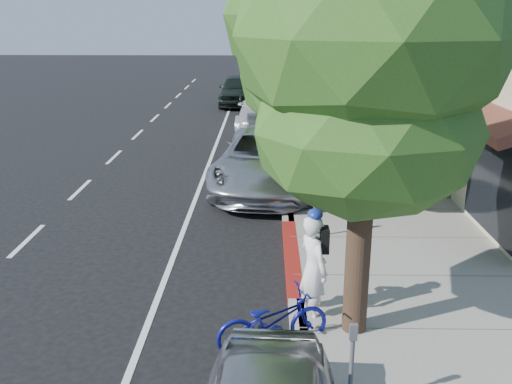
{
  "coord_description": "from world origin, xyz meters",
  "views": [
    {
      "loc": [
        -0.56,
        -10.34,
        5.18
      ],
      "look_at": [
        -0.79,
        1.64,
        1.35
      ],
      "focal_mm": 40.0,
      "sensor_mm": 36.0,
      "label": 1
    }
  ],
  "objects_px": {
    "cyclist": "(313,269)",
    "dark_suv_far": "(238,90)",
    "street_tree_3": "(300,26)",
    "white_pickup": "(268,110)",
    "street_tree_5": "(290,15)",
    "street_tree_2": "(309,42)",
    "pedestrian": "(412,148)",
    "silver_suv": "(269,159)",
    "street_tree_0": "(370,44)",
    "dark_sedan": "(268,136)",
    "street_tree_1": "(328,20)",
    "street_tree_4": "(294,21)",
    "bicycle": "(273,321)"
  },
  "relations": [
    {
      "from": "cyclist",
      "to": "dark_suv_far",
      "type": "distance_m",
      "value": 23.91
    },
    {
      "from": "street_tree_3",
      "to": "white_pickup",
      "type": "height_order",
      "value": "street_tree_3"
    },
    {
      "from": "street_tree_3",
      "to": "street_tree_5",
      "type": "distance_m",
      "value": 12.01
    },
    {
      "from": "street_tree_2",
      "to": "dark_suv_far",
      "type": "distance_m",
      "value": 13.13
    },
    {
      "from": "white_pickup",
      "to": "street_tree_2",
      "type": "bearing_deg",
      "value": -72.28
    },
    {
      "from": "pedestrian",
      "to": "street_tree_2",
      "type": "bearing_deg",
      "value": -40.98
    },
    {
      "from": "silver_suv",
      "to": "white_pickup",
      "type": "relative_size",
      "value": 1.0
    },
    {
      "from": "street_tree_0",
      "to": "dark_sedan",
      "type": "bearing_deg",
      "value": 96.38
    },
    {
      "from": "dark_sedan",
      "to": "street_tree_1",
      "type": "bearing_deg",
      "value": -81.6
    },
    {
      "from": "street_tree_0",
      "to": "pedestrian",
      "type": "height_order",
      "value": "street_tree_0"
    },
    {
      "from": "street_tree_2",
      "to": "white_pickup",
      "type": "bearing_deg",
      "value": 105.64
    },
    {
      "from": "street_tree_1",
      "to": "white_pickup",
      "type": "xyz_separation_m",
      "value": [
        -1.4,
        11.0,
        -4.04
      ]
    },
    {
      "from": "street_tree_4",
      "to": "white_pickup",
      "type": "relative_size",
      "value": 1.16
    },
    {
      "from": "bicycle",
      "to": "dark_sedan",
      "type": "bearing_deg",
      "value": -20.0
    },
    {
      "from": "dark_sedan",
      "to": "pedestrian",
      "type": "xyz_separation_m",
      "value": [
        4.46,
        -3.5,
        0.39
      ]
    },
    {
      "from": "cyclist",
      "to": "silver_suv",
      "type": "relative_size",
      "value": 0.3
    },
    {
      "from": "street_tree_0",
      "to": "bicycle",
      "type": "height_order",
      "value": "street_tree_0"
    },
    {
      "from": "street_tree_1",
      "to": "silver_suv",
      "type": "bearing_deg",
      "value": 120.52
    },
    {
      "from": "silver_suv",
      "to": "dark_suv_far",
      "type": "bearing_deg",
      "value": 102.68
    },
    {
      "from": "street_tree_2",
      "to": "pedestrian",
      "type": "height_order",
      "value": "street_tree_2"
    },
    {
      "from": "street_tree_5",
      "to": "dark_sedan",
      "type": "bearing_deg",
      "value": -94.58
    },
    {
      "from": "silver_suv",
      "to": "white_pickup",
      "type": "bearing_deg",
      "value": 96.6
    },
    {
      "from": "street_tree_4",
      "to": "dark_sedan",
      "type": "bearing_deg",
      "value": -96.95
    },
    {
      "from": "pedestrian",
      "to": "street_tree_1",
      "type": "bearing_deg",
      "value": 47.9
    },
    {
      "from": "street_tree_5",
      "to": "cyclist",
      "type": "xyz_separation_m",
      "value": [
        -0.65,
        -29.45,
        -3.93
      ]
    },
    {
      "from": "pedestrian",
      "to": "street_tree_0",
      "type": "bearing_deg",
      "value": 74.59
    },
    {
      "from": "street_tree_0",
      "to": "bicycle",
      "type": "distance_m",
      "value": 4.46
    },
    {
      "from": "dark_sedan",
      "to": "street_tree_3",
      "type": "bearing_deg",
      "value": 71.95
    },
    {
      "from": "street_tree_4",
      "to": "cyclist",
      "type": "xyz_separation_m",
      "value": [
        -0.65,
        -23.45,
        -3.67
      ]
    },
    {
      "from": "bicycle",
      "to": "white_pickup",
      "type": "bearing_deg",
      "value": -20.06
    },
    {
      "from": "street_tree_1",
      "to": "street_tree_0",
      "type": "bearing_deg",
      "value": -90.0
    },
    {
      "from": "street_tree_1",
      "to": "bicycle",
      "type": "relative_size",
      "value": 4.36
    },
    {
      "from": "pedestrian",
      "to": "cyclist",
      "type": "bearing_deg",
      "value": 69.68
    },
    {
      "from": "dark_sedan",
      "to": "white_pickup",
      "type": "bearing_deg",
      "value": 86.27
    },
    {
      "from": "white_pickup",
      "to": "bicycle",
      "type": "bearing_deg",
      "value": -87.76
    },
    {
      "from": "street_tree_4",
      "to": "street_tree_5",
      "type": "relative_size",
      "value": 0.92
    },
    {
      "from": "street_tree_4",
      "to": "silver_suv",
      "type": "relative_size",
      "value": 1.16
    },
    {
      "from": "street_tree_5",
      "to": "cyclist",
      "type": "bearing_deg",
      "value": -91.26
    },
    {
      "from": "street_tree_2",
      "to": "street_tree_5",
      "type": "xyz_separation_m",
      "value": [
        0.0,
        18.0,
        0.76
      ]
    },
    {
      "from": "white_pickup",
      "to": "dark_suv_far",
      "type": "bearing_deg",
      "value": 105.14
    },
    {
      "from": "cyclist",
      "to": "silver_suv",
      "type": "xyz_separation_m",
      "value": [
        -0.75,
        7.83,
        -0.08
      ]
    },
    {
      "from": "white_pickup",
      "to": "dark_suv_far",
      "type": "xyz_separation_m",
      "value": [
        -1.7,
        7.33,
        -0.07
      ]
    },
    {
      "from": "dark_suv_far",
      "to": "dark_sedan",
      "type": "bearing_deg",
      "value": -81.42
    },
    {
      "from": "street_tree_1",
      "to": "pedestrian",
      "type": "distance_m",
      "value": 5.77
    },
    {
      "from": "silver_suv",
      "to": "white_pickup",
      "type": "xyz_separation_m",
      "value": [
        0.0,
        8.63,
        0.04
      ]
    },
    {
      "from": "white_pickup",
      "to": "cyclist",
      "type": "bearing_deg",
      "value": -85.31
    },
    {
      "from": "pedestrian",
      "to": "street_tree_4",
      "type": "bearing_deg",
      "value": -75.13
    },
    {
      "from": "cyclist",
      "to": "dark_sedan",
      "type": "xyz_separation_m",
      "value": [
        -0.75,
        11.97,
        -0.25
      ]
    },
    {
      "from": "street_tree_2",
      "to": "street_tree_4",
      "type": "height_order",
      "value": "street_tree_4"
    },
    {
      "from": "street_tree_0",
      "to": "street_tree_2",
      "type": "bearing_deg",
      "value": 90.0
    }
  ]
}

